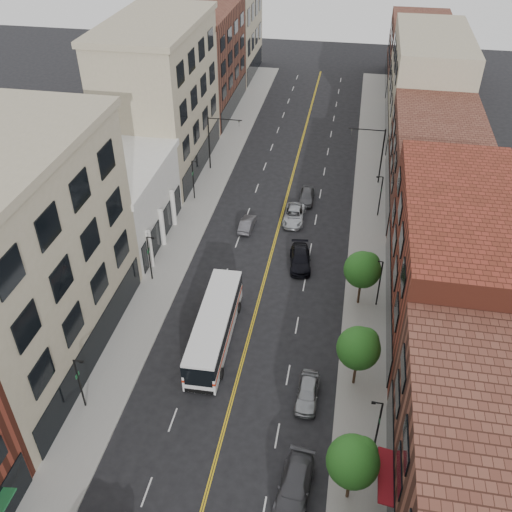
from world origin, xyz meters
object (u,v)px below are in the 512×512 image
Objects in this scene: city_bus at (215,325)px; car_lane_behind at (247,224)px; car_parked_mid at (295,486)px; car_lane_a at (300,259)px; car_parked_far at (308,392)px; car_lane_c at (307,196)px; car_lane_b at (294,215)px.

city_bus reaches higher than car_lane_behind.
car_parked_mid is 25.45m from car_lane_a.
city_bus is at bearing -123.76° from car_lane_a.
car_parked_mid is at bearing -58.14° from city_bus.
car_parked_far reaches higher than car_lane_behind.
car_lane_c is at bearing 100.27° from car_parked_mid.
car_lane_b is (4.95, 2.61, 0.07)m from car_lane_behind.
car_lane_b is at bearing 102.60° from car_parked_mid.
car_lane_b is 1.21× the size of car_lane_c.
car_parked_far is 1.03× the size of car_lane_c.
city_bus is 2.43× the size of car_lane_b.
car_parked_mid is 33.88m from car_lane_b.
car_lane_a reaches higher than car_lane_behind.
car_parked_far is at bearing -81.32° from car_lane_b.
car_lane_c is (-3.31, 38.23, -0.03)m from car_parked_mid.
car_parked_far is (0.00, 8.05, -0.01)m from car_parked_mid.
car_lane_a is (5.99, 12.32, -1.09)m from city_bus.
car_parked_mid is at bearing -91.97° from car_lane_a.
car_lane_a is at bearing -87.90° from car_lane_c.
car_lane_behind is at bearing 90.47° from city_bus.
car_lane_c reaches higher than car_lane_b.
car_parked_far is at bearing -89.26° from car_lane_a.
city_bus reaches higher than car_lane_c.
car_parked_mid is 1.02× the size of car_lane_b.
car_lane_behind is 0.91× the size of car_lane_c.
car_parked_far is 0.85× the size of car_lane_a.
car_lane_a is at bearing -79.32° from car_lane_b.
car_lane_c is at bearing 77.08° from car_lane_b.
car_parked_mid is at bearing 108.74° from car_lane_behind.
city_bus is 2.93× the size of car_lane_c.
car_lane_b is at bearing -103.09° from car_lane_c.
car_parked_far is at bearing 114.07° from car_lane_behind.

